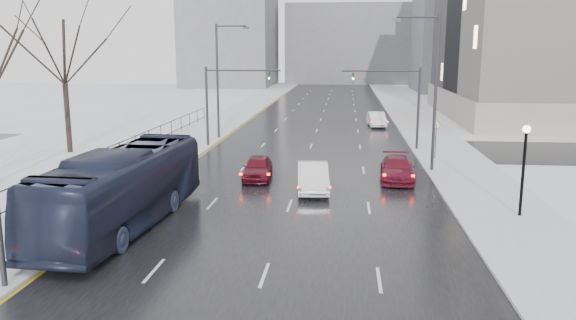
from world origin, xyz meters
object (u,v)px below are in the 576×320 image
(streetlight_l_far, at_px, (220,75))
(sedan_center_near, at_px, (258,168))
(mast_signal_left, at_px, (220,97))
(bus, at_px, (124,188))
(sedan_right_near, at_px, (313,177))
(streetlight_r_mid, at_px, (432,85))
(tree_park_e, at_px, (70,153))
(sedan_right_distant, at_px, (376,119))
(lamppost_r_mid, at_px, (524,157))
(sedan_right_far, at_px, (397,169))
(no_uturn_sign, at_px, (436,129))
(mast_signal_right, at_px, (405,98))

(streetlight_l_far, distance_m, sedan_center_near, 16.99)
(mast_signal_left, height_order, sedan_center_near, mast_signal_left)
(bus, xyz_separation_m, sedan_right_near, (7.99, 7.22, -0.96))
(streetlight_r_mid, xyz_separation_m, streetlight_l_far, (-16.33, 12.00, 0.00))
(tree_park_e, height_order, bus, tree_park_e)
(bus, height_order, sedan_right_near, bus)
(sedan_right_distant, bearing_deg, mast_signal_left, -139.46)
(bus, bearing_deg, lamppost_r_mid, 12.72)
(mast_signal_left, bearing_deg, tree_park_e, -159.81)
(sedan_right_far, bearing_deg, streetlight_l_far, 136.17)
(no_uturn_sign, xyz_separation_m, sedan_right_distant, (-3.24, 17.57, -1.52))
(streetlight_l_far, height_order, lamppost_r_mid, streetlight_l_far)
(mast_signal_right, relative_size, sedan_right_distant, 1.44)
(streetlight_r_mid, relative_size, no_uturn_sign, 3.70)
(sedan_center_near, xyz_separation_m, sedan_right_distant, (8.49, 24.83, 0.03))
(streetlight_r_mid, height_order, lamppost_r_mid, streetlight_r_mid)
(streetlight_r_mid, height_order, mast_signal_right, streetlight_r_mid)
(sedan_center_near, distance_m, sedan_right_distant, 26.24)
(tree_park_e, relative_size, bus, 1.08)
(tree_park_e, xyz_separation_m, sedan_center_near, (15.67, -7.27, 0.76))
(mast_signal_right, xyz_separation_m, bus, (-14.33, -21.06, -2.32))
(tree_park_e, xyz_separation_m, streetlight_l_far, (10.03, 8.00, 5.62))
(streetlight_l_far, xyz_separation_m, mast_signal_left, (0.84, -4.00, -1.51))
(mast_signal_right, bearing_deg, sedan_center_near, -131.18)
(mast_signal_left, relative_size, no_uturn_sign, 2.41)
(streetlight_r_mid, height_order, mast_signal_left, streetlight_r_mid)
(mast_signal_left, bearing_deg, lamppost_r_mid, -44.48)
(sedan_center_near, height_order, sedan_right_near, sedan_right_near)
(tree_park_e, relative_size, sedan_right_far, 2.77)
(streetlight_l_far, xyz_separation_m, sedan_center_near, (5.64, -15.27, -4.86))
(sedan_right_near, xyz_separation_m, sedan_right_distant, (4.97, 27.40, -0.05))
(bus, height_order, sedan_right_far, bus)
(sedan_right_distant, bearing_deg, mast_signal_right, -89.31)
(mast_signal_right, bearing_deg, streetlight_r_mid, -84.00)
(tree_park_e, xyz_separation_m, sedan_right_near, (19.19, -9.83, 0.83))
(tree_park_e, relative_size, lamppost_r_mid, 3.15)
(sedan_right_near, bearing_deg, streetlight_r_mid, 33.95)
(mast_signal_left, xyz_separation_m, no_uturn_sign, (16.53, -4.00, -1.81))
(streetlight_l_far, height_order, mast_signal_right, streetlight_l_far)
(streetlight_l_far, bearing_deg, sedan_right_far, -46.33)
(sedan_center_near, height_order, sedan_right_distant, sedan_right_distant)
(mast_signal_right, xyz_separation_m, sedan_center_near, (-9.86, -11.27, -3.35))
(lamppost_r_mid, xyz_separation_m, mast_signal_left, (-18.33, 18.00, 1.16))
(lamppost_r_mid, height_order, sedan_right_distant, lamppost_r_mid)
(lamppost_r_mid, distance_m, no_uturn_sign, 14.13)
(streetlight_l_far, bearing_deg, sedan_right_near, -62.82)
(streetlight_r_mid, bearing_deg, lamppost_r_mid, -74.18)
(bus, relative_size, sedan_right_distant, 2.77)
(mast_signal_right, distance_m, mast_signal_left, 14.65)
(streetlight_l_far, distance_m, bus, 25.38)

